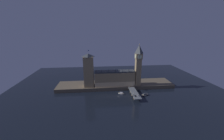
# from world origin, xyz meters

# --- Properties ---
(ground_plane) EXTENTS (400.00, 400.00, 0.00)m
(ground_plane) POSITION_xyz_m (0.00, 0.00, 0.00)
(ground_plane) COLOR black
(embankment) EXTENTS (220.00, 42.00, 6.70)m
(embankment) POSITION_xyz_m (0.00, 39.00, 3.35)
(embankment) COLOR brown
(embankment) RESTS_ON ground_plane
(parliament_hall) EXTENTS (72.96, 16.87, 33.66)m
(parliament_hall) POSITION_xyz_m (-3.21, 28.76, 20.66)
(parliament_hall) COLOR #9E845B
(parliament_hall) RESTS_ON embankment
(clock_tower) EXTENTS (12.20, 12.31, 76.26)m
(clock_tower) POSITION_xyz_m (39.71, 26.46, 47.02)
(clock_tower) COLOR #9E845B
(clock_tower) RESTS_ON embankment
(victoria_tower) EXTENTS (17.36, 17.36, 66.27)m
(victoria_tower) POSITION_xyz_m (-49.69, 30.01, 36.93)
(victoria_tower) COLOR #9E845B
(victoria_tower) RESTS_ON embankment
(bridge) EXTENTS (10.92, 46.00, 6.14)m
(bridge) POSITION_xyz_m (26.23, -5.00, 4.29)
(bridge) COLOR slate
(bridge) RESTS_ON ground_plane
(car_northbound_trail) EXTENTS (1.95, 4.10, 1.53)m
(car_northbound_trail) POSITION_xyz_m (23.83, -18.43, 6.86)
(car_northbound_trail) COLOR black
(car_northbound_trail) RESTS_ON bridge
(car_southbound_lead) EXTENTS (1.94, 4.27, 1.41)m
(car_southbound_lead) POSITION_xyz_m (28.63, -17.80, 6.80)
(car_southbound_lead) COLOR white
(car_southbound_lead) RESTS_ON bridge
(pedestrian_near_rail) EXTENTS (0.38, 0.38, 1.62)m
(pedestrian_near_rail) POSITION_xyz_m (21.42, -16.52, 6.99)
(pedestrian_near_rail) COLOR black
(pedestrian_near_rail) RESTS_ON bridge
(pedestrian_mid_walk) EXTENTS (0.38, 0.38, 1.75)m
(pedestrian_mid_walk) POSITION_xyz_m (31.03, -8.80, 7.07)
(pedestrian_mid_walk) COLOR black
(pedestrian_mid_walk) RESTS_ON bridge
(street_lamp_near) EXTENTS (1.34, 0.60, 6.09)m
(street_lamp_near) POSITION_xyz_m (21.02, -19.72, 9.95)
(street_lamp_near) COLOR #2D3333
(street_lamp_near) RESTS_ON bridge
(street_lamp_far) EXTENTS (1.34, 0.60, 6.00)m
(street_lamp_far) POSITION_xyz_m (21.02, 9.72, 9.90)
(street_lamp_far) COLOR #2D3333
(street_lamp_far) RESTS_ON bridge
(boat_upstream) EXTENTS (11.58, 6.80, 3.28)m
(boat_upstream) POSITION_xyz_m (5.42, 4.07, 1.20)
(boat_upstream) COLOR white
(boat_upstream) RESTS_ON ground_plane
(boat_downstream) EXTENTS (13.44, 7.99, 3.90)m
(boat_downstream) POSITION_xyz_m (44.46, -5.17, 1.42)
(boat_downstream) COLOR #B2A893
(boat_downstream) RESTS_ON ground_plane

